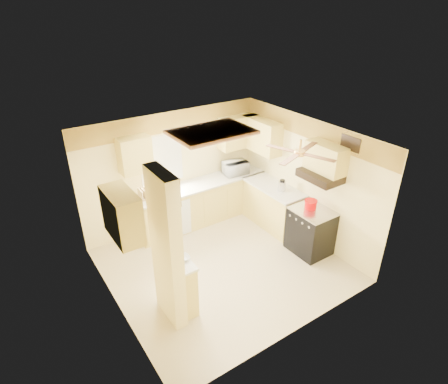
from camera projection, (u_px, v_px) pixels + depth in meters
floor at (223, 265)px, 7.05m from camera, size 4.00×4.00×0.00m
ceiling at (223, 139)px, 5.88m from camera, size 4.00×4.00×0.00m
wall_back at (173, 170)px, 7.86m from camera, size 4.00×0.00×4.00m
wall_front at (301, 266)px, 5.07m from camera, size 4.00×0.00×4.00m
wall_left at (110, 246)px, 5.48m from camera, size 0.00×3.80×3.80m
wall_right at (306, 180)px, 7.45m from camera, size 0.00×3.80×3.80m
wallpaper_border at (170, 122)px, 7.35m from camera, size 4.00×0.02×0.40m
partition_column at (167, 250)px, 5.39m from camera, size 0.20×0.70×2.50m
partition_ledge at (183, 287)px, 5.87m from camera, size 0.25×0.55×0.90m
ledge_top at (181, 263)px, 5.65m from camera, size 0.28×0.58×0.04m
lower_cabinets_back at (202, 203)px, 8.26m from camera, size 3.00×0.60×0.90m
lower_cabinets_right at (273, 206)px, 8.11m from camera, size 0.60×1.40×0.90m
countertop_back at (201, 184)px, 8.03m from camera, size 3.04×0.64×0.04m
countertop_right at (274, 187)px, 7.89m from camera, size 0.64×1.44×0.04m
dishwasher_panel at (178, 220)px, 7.67m from camera, size 0.58×0.02×0.80m
window at (161, 160)px, 7.59m from camera, size 0.92×0.02×1.02m
upper_cab_back_left at (135, 155)px, 7.03m from camera, size 0.60×0.35×0.70m
upper_cab_back_right at (238, 132)px, 8.21m from camera, size 0.90×0.35×0.70m
upper_cab_right at (261, 135)px, 8.00m from camera, size 0.35×1.00×0.70m
upper_cab_left_wall at (122, 215)px, 5.10m from camera, size 0.35×0.75×0.70m
upper_cab_over_stove at (326, 158)px, 6.63m from camera, size 0.35×0.76×0.52m
stove at (310, 231)px, 7.25m from camera, size 0.68×0.77×0.92m
range_hood at (320, 176)px, 6.74m from camera, size 0.50×0.76×0.14m
poster_menu at (171, 212)px, 5.17m from camera, size 0.02×0.42×0.57m
poster_nashville at (174, 250)px, 5.47m from camera, size 0.02×0.42×0.57m
ceiling_light_panel at (212, 132)px, 6.32m from camera, size 1.35×0.95×0.06m
ceiling_fan at (300, 153)px, 5.96m from camera, size 1.15×1.15×0.26m
vent_grate at (351, 143)px, 6.29m from camera, size 0.02×0.40×0.25m
microwave at (236, 168)px, 8.37m from camera, size 0.57×0.42×0.30m
bowl at (183, 258)px, 5.68m from camera, size 0.21×0.21×0.05m
dutch_oven at (311, 204)px, 7.09m from camera, size 0.24×0.24×0.16m
kettle at (282, 186)px, 7.66m from camera, size 0.16×0.16×0.24m
dish_rack at (148, 194)px, 7.42m from camera, size 0.39×0.31×0.21m
utensil_crock at (173, 184)px, 7.80m from camera, size 0.12×0.12×0.24m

